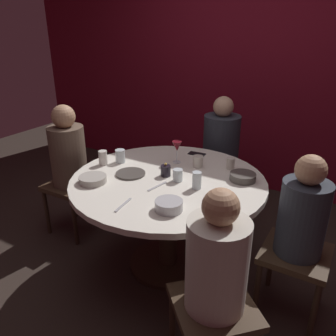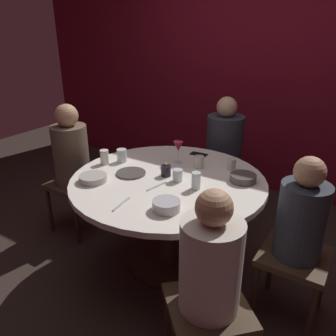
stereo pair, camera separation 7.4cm
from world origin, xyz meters
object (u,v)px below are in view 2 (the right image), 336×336
(candle_holder, at_px, (166,171))
(cell_phone, at_px, (199,154))
(dinner_plate, at_px, (131,173))
(bowl_salad_center, at_px, (243,178))
(cup_by_left_diner, at_px, (232,164))
(seated_diner_back, at_px, (224,144))
(seated_diner_left, at_px, (71,156))
(bowl_serving_large, at_px, (166,205))
(cup_beside_wine, at_px, (199,162))
(seated_diner_right, at_px, (300,224))
(cup_center_front, at_px, (178,175))
(dining_table, at_px, (168,197))
(cup_near_candle, at_px, (196,181))
(cup_by_right_diner, at_px, (104,157))
(cup_far_edge, at_px, (122,155))
(bowl_small_white, at_px, (93,178))
(seated_diner_front_right, at_px, (210,270))
(wine_glass, at_px, (178,147))

(candle_holder, relative_size, cell_phone, 0.72)
(dinner_plate, xyz_separation_m, bowl_salad_center, (0.74, 0.32, 0.02))
(cup_by_left_diner, bearing_deg, seated_diner_back, 117.84)
(seated_diner_left, xyz_separation_m, candle_holder, (0.94, 0.03, 0.07))
(bowl_serving_large, relative_size, cup_beside_wine, 1.91)
(seated_diner_right, distance_m, candle_holder, 0.96)
(cup_center_front, height_order, cup_beside_wine, same)
(bowl_serving_large, xyz_separation_m, bowl_salad_center, (0.24, 0.62, -0.00))
(dining_table, height_order, cup_near_candle, cup_near_candle)
(cup_by_left_diner, xyz_separation_m, cup_by_right_diner, (-0.88, -0.42, 0.01))
(cup_by_right_diner, height_order, cup_far_edge, cup_by_right_diner)
(bowl_serving_large, xyz_separation_m, bowl_small_white, (-0.65, 0.06, -0.01))
(dining_table, bearing_deg, cup_by_right_diner, -176.46)
(seated_diner_front_right, relative_size, cell_phone, 7.95)
(dining_table, xyz_separation_m, cup_far_edge, (-0.48, 0.07, 0.20))
(candle_holder, distance_m, cup_far_edge, 0.44)
(cup_by_left_diner, bearing_deg, candle_holder, -134.79)
(seated_diner_left, bearing_deg, dining_table, 0.00)
(dinner_plate, relative_size, bowl_salad_center, 1.18)
(seated_diner_left, relative_size, dinner_plate, 5.41)
(cup_center_front, bearing_deg, dining_table, -178.36)
(bowl_serving_large, distance_m, cup_near_candle, 0.34)
(bowl_salad_center, bearing_deg, seated_diner_left, -170.64)
(bowl_small_white, bearing_deg, bowl_serving_large, -5.34)
(seated_diner_back, distance_m, cup_by_right_diner, 1.17)
(seated_diner_front_right, distance_m, bowl_small_white, 1.12)
(seated_diner_front_right, xyz_separation_m, cup_beside_wine, (-0.56, 0.95, 0.10))
(seated_diner_back, bearing_deg, cup_beside_wine, 7.37)
(bowl_small_white, xyz_separation_m, cup_beside_wine, (0.51, 0.62, 0.02))
(dining_table, xyz_separation_m, seated_diner_back, (0.00, 0.99, 0.12))
(cell_phone, relative_size, bowl_salad_center, 0.77)
(dining_table, xyz_separation_m, cell_phone, (-0.03, 0.54, 0.15))
(seated_diner_back, xyz_separation_m, candle_holder, (-0.04, -0.96, 0.07))
(cup_by_right_diner, bearing_deg, dinner_plate, -8.84)
(bowl_salad_center, bearing_deg, dining_table, -152.92)
(dining_table, bearing_deg, bowl_salad_center, 27.08)
(bowl_serving_large, height_order, cup_center_front, cup_center_front)
(candle_holder, bearing_deg, cup_by_left_diner, 45.21)
(seated_diner_right, xyz_separation_m, cup_near_candle, (-0.68, -0.04, 0.12))
(seated_diner_front_right, height_order, bowl_small_white, seated_diner_front_right)
(wine_glass, xyz_separation_m, cup_far_edge, (-0.39, -0.22, -0.08))
(cell_phone, xyz_separation_m, bowl_serving_large, (0.26, -0.92, 0.03))
(seated_diner_front_right, xyz_separation_m, cup_near_candle, (-0.41, 0.61, 0.12))
(cup_by_right_diner, bearing_deg, cup_far_edge, 52.09)
(seated_diner_right, height_order, cup_near_candle, seated_diner_right)
(dining_table, height_order, cup_far_edge, cup_far_edge)
(bowl_salad_center, bearing_deg, bowl_small_white, -147.68)
(seated_diner_front_right, distance_m, cup_beside_wine, 1.11)
(cup_by_left_diner, bearing_deg, cup_near_candle, -99.77)
(cup_near_candle, bearing_deg, seated_diner_front_right, -56.36)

